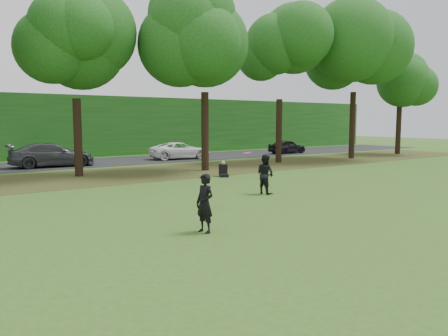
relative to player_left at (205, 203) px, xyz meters
name	(u,v)px	position (x,y,z in m)	size (l,w,h in m)	color
ground	(310,214)	(3.93, -0.05, -0.79)	(120.00, 120.00, 0.00)	#315A1C
leaf_litter	(138,174)	(3.93, 12.95, -0.78)	(60.00, 7.00, 0.01)	#403016
street	(91,162)	(3.93, 20.95, -0.78)	(70.00, 7.00, 0.02)	black
far_hedge	(65,126)	(3.93, 26.95, 1.71)	(70.00, 3.00, 5.00)	#175117
player_left	(205,203)	(0.00, 0.00, 0.00)	(0.57, 0.38, 1.57)	black
player_right	(265,174)	(5.33, 3.77, 0.01)	(0.78, 0.61, 1.60)	black
parked_cars	(65,155)	(1.82, 19.63, -0.08)	(39.84, 3.04, 1.51)	black
frisbee	(247,153)	(3.07, 2.09, 1.07)	(0.36, 0.36, 0.11)	#FF15AB
seated_person	(223,171)	(7.16, 9.28, -0.47)	(0.68, 0.83, 0.83)	black
tree_line	(130,29)	(3.59, 12.89, 7.06)	(55.30, 7.90, 12.31)	black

